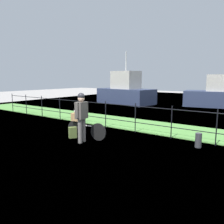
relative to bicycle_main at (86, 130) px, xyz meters
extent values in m
plane|color=#9E9993|center=(0.96, -0.54, -0.33)|extent=(60.00, 60.00, 0.00)
cube|color=#569342|center=(0.96, 3.18, -0.31)|extent=(27.00, 2.40, 0.03)
plane|color=slate|center=(0.96, 10.58, -0.33)|extent=(30.00, 30.00, 0.00)
cylinder|color=black|center=(-8.04, 1.84, 0.26)|extent=(0.04, 0.04, 1.18)
cylinder|color=black|center=(-6.54, 1.84, 0.26)|extent=(0.04, 0.04, 1.18)
cylinder|color=black|center=(-5.04, 1.84, 0.26)|extent=(0.04, 0.04, 1.18)
cylinder|color=black|center=(-3.54, 1.84, 0.26)|extent=(0.04, 0.04, 1.18)
cylinder|color=black|center=(-2.04, 1.84, 0.26)|extent=(0.04, 0.04, 1.18)
cylinder|color=black|center=(-0.54, 1.84, 0.26)|extent=(0.04, 0.04, 1.18)
cylinder|color=black|center=(0.96, 1.84, 0.26)|extent=(0.04, 0.04, 1.18)
cylinder|color=black|center=(2.46, 1.84, 0.26)|extent=(0.04, 0.04, 1.18)
cylinder|color=black|center=(3.96, 1.84, 0.26)|extent=(0.04, 0.04, 1.18)
cylinder|color=black|center=(0.96, 1.84, 0.09)|extent=(18.00, 0.03, 0.03)
cylinder|color=black|center=(0.96, 1.84, 0.74)|extent=(18.00, 0.03, 0.03)
cylinder|color=black|center=(0.53, 0.06, -0.02)|extent=(0.62, 0.12, 0.61)
cylinder|color=black|center=(-0.49, -0.06, -0.02)|extent=(0.62, 0.12, 0.61)
cylinder|color=#BCB7B2|center=(0.02, 0.00, 0.15)|extent=(0.81, 0.14, 0.04)
cube|color=black|center=(-0.37, -0.04, 0.19)|extent=(0.21, 0.11, 0.06)
cube|color=slate|center=(-0.37, -0.04, 0.28)|extent=(0.38, 0.20, 0.02)
cube|color=#A87F51|center=(-0.37, -0.04, 0.43)|extent=(0.41, 0.32, 0.29)
ellipsoid|color=silver|center=(-0.37, -0.04, 0.64)|extent=(0.29, 0.17, 0.13)
sphere|color=silver|center=(-0.25, -0.03, 0.70)|extent=(0.11, 0.11, 0.11)
cylinder|color=slate|center=(0.21, -0.33, 0.08)|extent=(0.14, 0.14, 0.82)
cylinder|color=slate|center=(0.23, -0.53, 0.08)|extent=(0.14, 0.14, 0.82)
cube|color=#4C4742|center=(0.22, -0.43, 0.77)|extent=(0.31, 0.43, 0.56)
cylinder|color=#4C4742|center=(0.20, -0.21, 0.80)|extent=(0.10, 0.10, 0.50)
cylinder|color=#4C4742|center=(0.25, -0.65, 0.80)|extent=(0.10, 0.10, 0.50)
sphere|color=tan|center=(0.22, -0.43, 1.16)|extent=(0.22, 0.22, 0.22)
sphere|color=black|center=(0.22, -0.43, 1.24)|extent=(0.23, 0.23, 0.23)
cube|color=olive|center=(-0.45, -0.22, -0.13)|extent=(0.30, 0.33, 0.40)
cylinder|color=#38383D|center=(3.56, 1.34, -0.10)|extent=(0.20, 0.20, 0.46)
cube|color=#2D3856|center=(-4.96, 10.17, 0.29)|extent=(5.01, 2.92, 1.24)
cube|color=#B7B2A8|center=(-4.96, 10.17, 1.64)|extent=(2.29, 1.88, 1.46)
cylinder|color=#B2B2B2|center=(-4.96, 10.17, 3.17)|extent=(0.10, 0.10, 1.60)
cube|color=#2D3856|center=(2.18, 12.45, 0.26)|extent=(5.80, 3.01, 1.18)
camera|label=1|loc=(5.50, -5.80, 1.85)|focal=36.30mm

